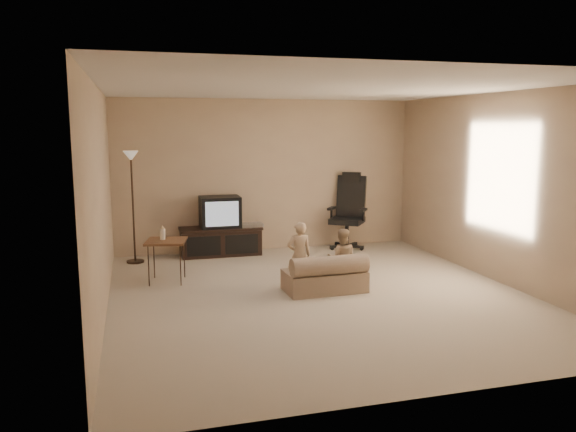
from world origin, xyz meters
name	(u,v)px	position (x,y,z in m)	size (l,w,h in m)	color
floor	(319,295)	(0.00, 0.00, 0.00)	(5.50, 5.50, 0.00)	#C2B39A
room_shell	(320,172)	(0.00, 0.00, 1.52)	(5.50, 5.50, 5.50)	silver
tv_stand	(221,231)	(-0.83, 2.49, 0.40)	(1.33, 0.50, 0.95)	black
office_chair	(348,221)	(1.34, 2.42, 0.46)	(0.83, 0.83, 1.29)	black
side_table	(166,241)	(-1.77, 1.10, 0.55)	(0.61, 0.61, 0.77)	brown
floor_lamp	(132,182)	(-2.17, 2.33, 1.24)	(0.26, 0.26, 1.70)	#2F1F15
child_sofa	(326,276)	(0.12, 0.09, 0.20)	(1.02, 0.60, 0.49)	tan
toddler_left	(299,255)	(-0.15, 0.34, 0.43)	(0.32, 0.23, 0.86)	tan
toddler_right	(342,258)	(0.37, 0.20, 0.39)	(0.38, 0.21, 0.78)	tan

